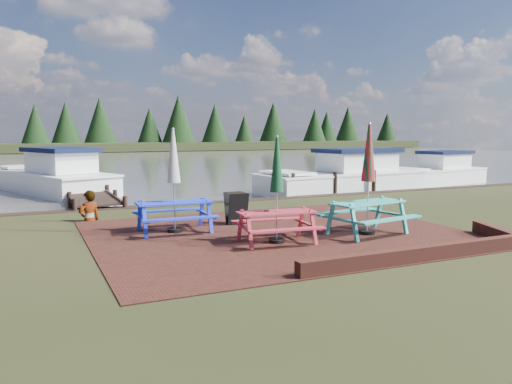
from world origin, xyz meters
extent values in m
plane|color=black|center=(0.00, 0.00, 0.00)|extent=(120.00, 120.00, 0.00)
cube|color=#361811|center=(0.00, 1.00, 0.01)|extent=(9.00, 7.50, 0.02)
cube|color=#4C1E16|center=(1.50, -2.60, 0.15)|extent=(6.00, 0.22, 0.30)
cube|color=#4C1E16|center=(4.30, -1.80, 0.15)|extent=(0.82, 1.77, 0.30)
cube|color=#423F38|center=(0.00, 37.00, 0.00)|extent=(120.00, 60.00, 0.02)
cube|color=black|center=(0.00, 66.00, 0.50)|extent=(120.00, 10.00, 1.20)
cube|color=teal|center=(1.91, -0.04, 0.80)|extent=(2.05, 1.06, 0.04)
cube|color=teal|center=(2.03, -0.77, 0.49)|extent=(1.97, 0.57, 0.04)
cube|color=teal|center=(1.79, 0.69, 0.49)|extent=(1.97, 0.57, 0.04)
cube|color=teal|center=(1.07, -0.18, 0.40)|extent=(0.36, 1.69, 0.80)
cube|color=teal|center=(2.75, 0.10, 0.40)|extent=(0.36, 1.69, 0.80)
cylinder|color=black|center=(1.91, -0.04, 0.05)|extent=(0.39, 0.39, 0.11)
cylinder|color=#B2B2B7|center=(1.91, -0.04, 1.36)|extent=(0.04, 0.04, 2.72)
cone|color=red|center=(1.91, -0.04, 2.01)|extent=(0.35, 0.35, 1.36)
cube|color=#B22D3A|center=(-0.55, 0.03, 0.72)|extent=(1.80, 0.87, 0.04)
cube|color=#B22D3A|center=(-0.63, -0.62, 0.44)|extent=(1.76, 0.42, 0.04)
cube|color=#B22D3A|center=(-0.48, 0.69, 0.44)|extent=(1.76, 0.42, 0.04)
cube|color=#B22D3A|center=(-1.30, 0.12, 0.36)|extent=(0.24, 1.51, 0.72)
cube|color=#B22D3A|center=(0.20, -0.05, 0.36)|extent=(0.24, 1.51, 0.72)
cylinder|color=black|center=(-0.55, 0.03, 0.05)|extent=(0.35, 0.35, 0.10)
cylinder|color=#B2B2B7|center=(-0.55, 0.03, 1.21)|extent=(0.03, 0.03, 2.42)
cone|color=#114022|center=(-0.55, 0.03, 1.79)|extent=(0.31, 0.31, 1.21)
cube|color=#1C34D9|center=(-2.32, 2.21, 0.77)|extent=(1.89, 0.80, 0.04)
cube|color=#1C34D9|center=(-2.35, 1.51, 0.47)|extent=(1.87, 0.33, 0.04)
cube|color=#1C34D9|center=(-2.29, 2.91, 0.47)|extent=(1.87, 0.33, 0.04)
cube|color=#1C34D9|center=(-3.13, 2.24, 0.38)|extent=(0.15, 1.62, 0.77)
cube|color=#1C34D9|center=(-1.51, 2.18, 0.38)|extent=(0.15, 1.62, 0.77)
cylinder|color=black|center=(-2.32, 2.21, 0.05)|extent=(0.37, 0.37, 0.10)
cylinder|color=#B2B2B7|center=(-2.32, 2.21, 1.29)|extent=(0.04, 0.04, 2.59)
cone|color=beige|center=(-2.32, 2.21, 1.92)|extent=(0.33, 0.33, 1.29)
cube|color=black|center=(-0.51, 2.37, 0.45)|extent=(0.55, 0.22, 0.89)
cube|color=black|center=(-0.51, 2.67, 0.45)|extent=(0.55, 0.22, 0.89)
cube|color=black|center=(-0.51, 2.52, 0.88)|extent=(0.55, 0.04, 0.03)
cube|color=black|center=(-3.50, 11.50, 0.12)|extent=(1.60, 9.00, 0.06)
cube|color=black|center=(-4.25, 11.50, 0.17)|extent=(0.08, 9.00, 0.08)
cube|color=black|center=(-2.75, 11.50, 0.17)|extent=(0.08, 9.00, 0.08)
cylinder|color=black|center=(-4.30, 7.00, -0.10)|extent=(0.16, 0.16, 1.00)
cylinder|color=black|center=(-2.70, 7.00, -0.10)|extent=(0.16, 0.16, 1.00)
cube|color=white|center=(-4.61, 14.37, 0.16)|extent=(5.20, 8.06, 1.09)
cube|color=white|center=(-4.61, 14.37, 0.72)|extent=(5.30, 8.22, 0.09)
cube|color=white|center=(-4.28, 13.52, 1.25)|extent=(2.91, 3.67, 0.93)
cube|color=black|center=(-4.28, 13.52, 1.77)|extent=(3.27, 4.17, 0.20)
cube|color=white|center=(-5.66, 17.08, 0.87)|extent=(2.57, 2.08, 0.11)
cube|color=white|center=(7.35, 9.00, 0.14)|extent=(8.11, 3.55, 1.05)
cube|color=white|center=(7.35, 9.00, 0.69)|extent=(8.27, 3.62, 0.08)
cube|color=white|center=(8.29, 9.10, 1.19)|extent=(3.49, 2.30, 0.89)
cube|color=black|center=(8.29, 9.10, 1.70)|extent=(3.99, 2.57, 0.19)
cube|color=white|center=(4.38, 8.68, 0.83)|extent=(1.65, 2.45, 0.10)
cube|color=white|center=(14.00, 9.97, 0.11)|extent=(6.31, 3.19, 0.93)
cube|color=white|center=(14.00, 9.97, 0.59)|extent=(6.43, 3.26, 0.07)
cube|color=white|center=(14.71, 10.11, 1.03)|extent=(2.77, 1.97, 0.79)
cube|color=black|center=(14.71, 10.11, 1.48)|extent=(3.15, 2.20, 0.17)
cube|color=white|center=(11.76, 9.56, 0.71)|extent=(1.40, 1.98, 0.09)
imported|color=gray|center=(-4.09, 4.81, 0.87)|extent=(0.74, 0.61, 1.74)
camera|label=1|loc=(-5.64, -9.87, 2.49)|focal=35.00mm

